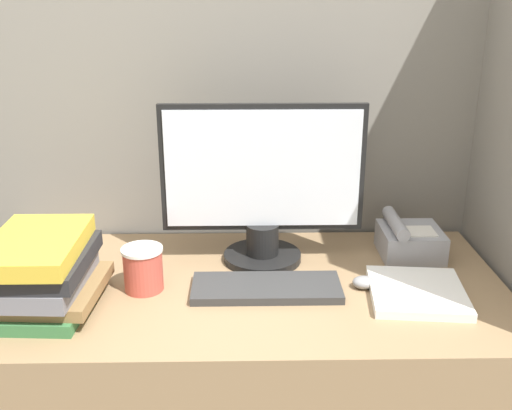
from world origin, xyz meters
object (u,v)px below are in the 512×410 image
keyboard (268,288)px  coffee_cup (145,269)px  desk_telephone (410,240)px  monitor (264,191)px  mouse (366,282)px  book_stack (43,272)px

keyboard → coffee_cup: bearing=176.5°
desk_telephone → keyboard: bearing=-152.9°
coffee_cup → keyboard: bearing=-3.5°
monitor → keyboard: monitor is taller
keyboard → mouse: mouse is taller
keyboard → book_stack: book_stack is taller
mouse → book_stack: (-0.76, -0.08, 0.08)m
keyboard → mouse: bearing=3.4°
desk_telephone → monitor: bearing=-176.9°
coffee_cup → monitor: bearing=29.2°
monitor → mouse: (0.25, -0.17, -0.18)m
keyboard → desk_telephone: (0.40, 0.21, 0.03)m
desk_telephone → coffee_cup: bearing=-165.1°
keyboard → mouse: 0.24m
book_stack → desk_telephone: (0.92, 0.27, -0.05)m
coffee_cup → desk_telephone: 0.73m
coffee_cup → book_stack: (-0.22, -0.09, 0.04)m
coffee_cup → book_stack: book_stack is taller
monitor → book_stack: monitor is taller
keyboard → book_stack: size_ratio=1.24×
book_stack → desk_telephone: book_stack is taller
book_stack → keyboard: bearing=7.4°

